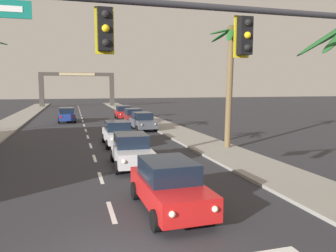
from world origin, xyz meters
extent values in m
cube|color=gray|center=(7.80, 20.00, 0.07)|extent=(3.20, 110.00, 0.14)
cube|color=silver|center=(0.00, 3.29, 0.00)|extent=(0.16, 2.00, 0.01)
cube|color=silver|center=(0.00, 7.55, 0.00)|extent=(0.16, 2.00, 0.01)
cube|color=silver|center=(0.00, 11.80, 0.00)|extent=(0.16, 2.00, 0.01)
cube|color=silver|center=(0.00, 16.06, 0.00)|extent=(0.16, 2.00, 0.01)
cube|color=silver|center=(0.00, 20.32, 0.00)|extent=(0.16, 2.00, 0.01)
cube|color=silver|center=(0.00, 24.58, 0.00)|extent=(0.16, 2.00, 0.01)
cube|color=silver|center=(0.00, 28.84, 0.00)|extent=(0.16, 2.00, 0.01)
cube|color=silver|center=(0.00, 33.09, 0.00)|extent=(0.16, 2.00, 0.01)
cube|color=silver|center=(0.00, 37.35, 0.00)|extent=(0.16, 2.00, 0.01)
cube|color=silver|center=(0.00, 41.61, 0.00)|extent=(0.16, 2.00, 0.01)
cube|color=silver|center=(0.00, 45.87, 0.00)|extent=(0.16, 2.00, 0.01)
cube|color=silver|center=(0.00, 50.13, 0.00)|extent=(0.16, 2.00, 0.01)
cube|color=silver|center=(0.00, 54.38, 0.00)|extent=(0.16, 2.00, 0.01)
cube|color=silver|center=(0.00, 58.64, 0.00)|extent=(0.16, 2.00, 0.01)
cube|color=silver|center=(0.00, 62.90, 0.00)|extent=(0.16, 2.00, 0.01)
cube|color=silver|center=(0.00, 67.16, 0.00)|extent=(0.16, 2.00, 0.01)
cylinder|color=#2D2D33|center=(1.34, 0.29, 5.98)|extent=(10.27, 0.16, 0.16)
cube|color=black|center=(3.05, 0.27, 5.34)|extent=(0.32, 0.26, 0.92)
sphere|color=black|center=(3.05, 0.13, 5.64)|extent=(0.17, 0.17, 0.17)
sphere|color=yellow|center=(3.05, 0.13, 5.34)|extent=(0.17, 0.17, 0.17)
sphere|color=black|center=(3.05, 0.13, 5.04)|extent=(0.17, 0.17, 0.17)
cube|color=yellow|center=(3.05, 0.43, 5.34)|extent=(0.42, 0.03, 1.04)
cube|color=black|center=(-0.38, 0.27, 5.34)|extent=(0.32, 0.26, 0.92)
sphere|color=black|center=(-0.38, 0.13, 5.64)|extent=(0.17, 0.17, 0.17)
sphere|color=yellow|center=(-0.38, 0.13, 5.34)|extent=(0.17, 0.17, 0.17)
sphere|color=black|center=(-0.38, 0.13, 5.04)|extent=(0.17, 0.17, 0.17)
cube|color=yellow|center=(-0.38, 0.43, 5.34)|extent=(0.42, 0.03, 1.04)
cube|color=red|center=(1.87, 2.90, 0.68)|extent=(1.86, 4.34, 0.72)
cube|color=black|center=(1.87, 3.05, 1.36)|extent=(1.65, 2.24, 0.64)
cylinder|color=black|center=(2.77, 1.51, 0.32)|extent=(0.24, 0.65, 0.64)
cylinder|color=black|center=(1.05, 1.46, 0.32)|extent=(0.24, 0.65, 0.64)
cylinder|color=black|center=(2.70, 4.34, 0.32)|extent=(0.24, 0.65, 0.64)
cylinder|color=black|center=(0.98, 4.30, 0.32)|extent=(0.24, 0.65, 0.64)
sphere|color=#F9EFC6|center=(2.55, 0.75, 0.76)|extent=(0.18, 0.18, 0.18)
sphere|color=#F9EFC6|center=(1.31, 0.72, 0.76)|extent=(0.18, 0.18, 0.18)
cube|color=red|center=(2.48, 5.08, 0.78)|extent=(0.24, 0.07, 0.20)
cube|color=red|center=(1.16, 5.05, 0.78)|extent=(0.24, 0.07, 0.20)
cube|color=silver|center=(1.72, 9.35, 0.68)|extent=(1.92, 4.36, 0.72)
cube|color=black|center=(1.73, 9.50, 1.36)|extent=(1.68, 2.26, 0.64)
cylinder|color=black|center=(2.53, 7.90, 0.32)|extent=(0.24, 0.65, 0.64)
cylinder|color=black|center=(0.81, 7.96, 0.32)|extent=(0.24, 0.65, 0.64)
cylinder|color=black|center=(2.64, 10.73, 0.32)|extent=(0.24, 0.65, 0.64)
cylinder|color=black|center=(0.91, 10.80, 0.32)|extent=(0.24, 0.65, 0.64)
sphere|color=#F9EFC6|center=(2.26, 7.15, 0.76)|extent=(0.18, 0.18, 0.18)
sphere|color=#F9EFC6|center=(1.02, 7.20, 0.76)|extent=(0.18, 0.18, 0.18)
cube|color=red|center=(2.46, 11.48, 0.78)|extent=(0.24, 0.07, 0.20)
cube|color=red|center=(1.14, 11.53, 0.78)|extent=(0.24, 0.07, 0.20)
cube|color=silver|center=(1.87, 15.79, 0.68)|extent=(1.77, 4.30, 0.72)
cube|color=black|center=(1.87, 15.94, 1.36)|extent=(1.61, 2.20, 0.64)
cylinder|color=black|center=(2.73, 14.37, 0.32)|extent=(0.22, 0.64, 0.64)
cylinder|color=black|center=(1.01, 14.37, 0.32)|extent=(0.22, 0.64, 0.64)
cylinder|color=black|center=(2.73, 17.21, 0.32)|extent=(0.22, 0.64, 0.64)
cylinder|color=black|center=(1.00, 17.20, 0.32)|extent=(0.22, 0.64, 0.64)
sphere|color=#F9EFC6|center=(2.49, 13.62, 0.76)|extent=(0.18, 0.18, 0.18)
sphere|color=#F9EFC6|center=(1.25, 13.62, 0.76)|extent=(0.18, 0.18, 0.18)
cube|color=red|center=(2.52, 17.95, 0.78)|extent=(0.24, 0.06, 0.20)
cube|color=red|center=(1.20, 17.95, 0.78)|extent=(0.24, 0.06, 0.20)
cube|color=navy|center=(-1.80, 32.80, 0.68)|extent=(1.87, 4.34, 0.72)
cube|color=black|center=(-1.80, 32.65, 1.36)|extent=(1.65, 2.24, 0.64)
cylinder|color=black|center=(-2.70, 34.20, 0.32)|extent=(0.24, 0.65, 0.64)
cylinder|color=black|center=(-0.98, 34.24, 0.32)|extent=(0.24, 0.65, 0.64)
cylinder|color=black|center=(-2.63, 31.36, 0.32)|extent=(0.24, 0.65, 0.64)
cylinder|color=black|center=(-0.91, 31.41, 0.32)|extent=(0.24, 0.65, 0.64)
sphere|color=#B2B2AD|center=(-2.48, 34.96, 0.76)|extent=(0.18, 0.18, 0.18)
sphere|color=#B2B2AD|center=(-1.24, 34.99, 0.76)|extent=(0.18, 0.18, 0.18)
cube|color=red|center=(-2.41, 30.63, 0.78)|extent=(0.24, 0.07, 0.20)
cube|color=red|center=(-1.09, 30.66, 0.78)|extent=(0.24, 0.07, 0.20)
cube|color=maroon|center=(5.32, 28.88, 0.68)|extent=(1.78, 4.31, 0.72)
cube|color=black|center=(5.32, 29.03, 1.36)|extent=(1.61, 2.21, 0.64)
cylinder|color=black|center=(6.19, 27.47, 0.32)|extent=(0.22, 0.64, 0.64)
cylinder|color=black|center=(4.46, 27.46, 0.32)|extent=(0.22, 0.64, 0.64)
cylinder|color=black|center=(6.17, 30.31, 0.32)|extent=(0.22, 0.64, 0.64)
cylinder|color=black|center=(4.45, 30.30, 0.32)|extent=(0.22, 0.64, 0.64)
sphere|color=#B2B2AD|center=(5.95, 26.71, 0.76)|extent=(0.18, 0.18, 0.18)
sphere|color=#B2B2AD|center=(4.71, 26.71, 0.76)|extent=(0.18, 0.18, 0.18)
cube|color=red|center=(5.97, 31.04, 0.78)|extent=(0.24, 0.06, 0.20)
cube|color=red|center=(4.65, 31.04, 0.78)|extent=(0.24, 0.06, 0.20)
cube|color=#4C515B|center=(5.21, 23.24, 0.68)|extent=(1.92, 4.36, 0.72)
cube|color=black|center=(5.21, 23.39, 1.36)|extent=(1.68, 2.26, 0.64)
cylinder|color=black|center=(6.13, 21.85, 0.32)|extent=(0.24, 0.65, 0.64)
cylinder|color=black|center=(4.40, 21.79, 0.32)|extent=(0.24, 0.65, 0.64)
cylinder|color=black|center=(6.02, 24.69, 0.32)|extent=(0.24, 0.65, 0.64)
cylinder|color=black|center=(4.30, 24.62, 0.32)|extent=(0.24, 0.65, 0.64)
sphere|color=#B2B2AD|center=(5.91, 21.09, 0.76)|extent=(0.18, 0.18, 0.18)
sphere|color=#B2B2AD|center=(4.67, 21.04, 0.76)|extent=(0.18, 0.18, 0.18)
cube|color=red|center=(5.80, 25.42, 0.78)|extent=(0.24, 0.07, 0.20)
cube|color=red|center=(4.48, 25.37, 0.78)|extent=(0.24, 0.07, 0.20)
cube|color=red|center=(5.06, 34.46, 0.68)|extent=(1.83, 4.33, 0.72)
cube|color=black|center=(5.06, 34.61, 1.36)|extent=(1.63, 2.22, 0.64)
cylinder|color=black|center=(5.90, 33.03, 0.32)|extent=(0.23, 0.64, 0.64)
cylinder|color=black|center=(4.18, 33.05, 0.32)|extent=(0.23, 0.64, 0.64)
cylinder|color=black|center=(5.95, 35.86, 0.32)|extent=(0.23, 0.64, 0.64)
cylinder|color=black|center=(4.22, 35.89, 0.32)|extent=(0.23, 0.64, 0.64)
sphere|color=#B2B2AD|center=(5.65, 32.28, 0.76)|extent=(0.18, 0.18, 0.18)
sphere|color=#B2B2AD|center=(4.41, 32.30, 0.76)|extent=(0.18, 0.18, 0.18)
cube|color=red|center=(5.76, 36.61, 0.78)|extent=(0.24, 0.06, 0.20)
cube|color=red|center=(4.44, 36.63, 0.78)|extent=(0.24, 0.06, 0.20)
ellipsoid|color=#1E5123|center=(8.21, 2.97, 6.06)|extent=(0.51, 2.33, 0.85)
ellipsoid|color=#1E5123|center=(7.63, 2.72, 5.83)|extent=(1.44, 2.04, 1.30)
ellipsoid|color=#1E5123|center=(7.17, 2.04, 5.79)|extent=(2.13, 0.81, 1.38)
cylinder|color=brown|center=(8.66, 12.26, 3.81)|extent=(0.54, 0.40, 7.63)
ellipsoid|color=#236028|center=(9.45, 12.18, 7.32)|extent=(1.56, 0.58, 0.92)
ellipsoid|color=#236028|center=(9.19, 12.80, 7.28)|extent=(1.28, 1.39, 0.99)
ellipsoid|color=#236028|center=(8.31, 12.90, 7.38)|extent=(1.19, 1.54, 0.81)
ellipsoid|color=#236028|center=(7.93, 12.14, 7.51)|extent=(1.69, 0.64, 0.55)
ellipsoid|color=#236028|center=(8.34, 11.68, 7.26)|extent=(1.14, 1.45, 1.03)
ellipsoid|color=#236028|center=(9.03, 11.57, 7.39)|extent=(1.00, 1.61, 0.79)
sphere|color=#4C4223|center=(8.73, 12.26, 7.67)|extent=(0.60, 0.60, 0.60)
cube|color=#423D38|center=(-7.01, 63.78, 3.14)|extent=(0.90, 0.90, 6.28)
cube|color=#423D38|center=(7.01, 63.78, 3.14)|extent=(0.90, 0.90, 6.28)
cube|color=#423D38|center=(0.00, 63.78, 6.63)|extent=(14.92, 0.60, 0.70)
cube|color=tan|center=(0.00, 63.46, 6.63)|extent=(7.01, 0.08, 0.56)
camera|label=1|loc=(-1.12, -7.28, 4.10)|focal=35.39mm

